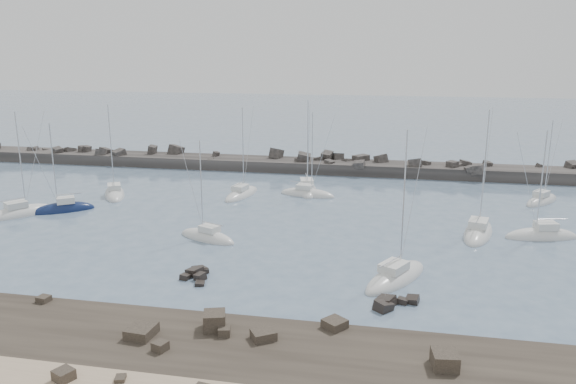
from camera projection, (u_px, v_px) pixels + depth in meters
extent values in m
plane|color=slate|center=(262.00, 247.00, 58.39)|extent=(400.00, 400.00, 0.00)
cube|color=#2C251E|center=(184.00, 357.00, 37.47)|extent=(140.00, 12.00, 0.70)
cube|color=#2C251E|center=(335.00, 324.00, 40.60)|extent=(2.06, 2.06, 0.63)
cube|color=#2C251E|center=(121.00, 379.00, 33.95)|extent=(0.80, 0.90, 0.40)
cube|color=#2C251E|center=(160.00, 346.00, 37.53)|extent=(1.13, 1.14, 0.63)
cube|color=#2C251E|center=(215.00, 321.00, 40.31)|extent=(1.95, 2.01, 1.29)
cube|color=#2C251E|center=(263.00, 335.00, 39.00)|extent=(2.07, 2.00, 0.64)
cube|color=#2C251E|center=(141.00, 331.00, 39.41)|extent=(1.94, 2.18, 0.73)
cube|color=#2C251E|center=(224.00, 331.00, 39.51)|extent=(1.00, 1.03, 0.61)
cube|color=#2C251E|center=(44.00, 299.00, 44.85)|extent=(1.07, 1.01, 0.45)
cube|color=#2C251E|center=(64.00, 376.00, 33.94)|extent=(1.43, 1.42, 0.81)
cube|color=#2C251E|center=(445.00, 360.00, 35.51)|extent=(1.80, 1.94, 1.04)
cube|color=black|center=(204.00, 271.00, 51.46)|extent=(1.02, 1.02, 0.47)
cube|color=black|center=(185.00, 278.00, 50.11)|extent=(0.98, 0.96, 0.90)
cube|color=black|center=(200.00, 277.00, 49.91)|extent=(1.20, 1.21, 0.84)
cube|color=black|center=(195.00, 274.00, 51.06)|extent=(1.75, 1.73, 1.32)
cube|color=black|center=(200.00, 271.00, 51.74)|extent=(1.68, 1.71, 0.91)
cube|color=black|center=(200.00, 285.00, 48.86)|extent=(1.02, 0.97, 0.74)
cube|color=black|center=(386.00, 305.00, 45.18)|extent=(1.98, 1.92, 1.51)
cube|color=black|center=(391.00, 304.00, 45.08)|extent=(1.19, 1.11, 0.92)
cube|color=black|center=(403.00, 301.00, 45.37)|extent=(1.06, 1.07, 0.63)
cube|color=black|center=(383.00, 307.00, 44.12)|extent=(1.82, 1.79, 1.13)
cube|color=black|center=(412.00, 300.00, 45.42)|extent=(1.25, 1.26, 0.79)
cube|color=#2F2C2A|center=(272.00, 168.00, 95.87)|extent=(115.00, 6.00, 3.20)
cube|color=#2F2C2A|center=(30.00, 150.00, 103.42)|extent=(1.43, 1.68, 1.52)
cube|color=#2F2C2A|center=(318.00, 159.00, 94.80)|extent=(1.74, 1.52, 1.12)
cube|color=#2F2C2A|center=(34.00, 150.00, 103.90)|extent=(1.61, 1.40, 1.54)
cube|color=#2F2C2A|center=(45.00, 151.00, 104.38)|extent=(1.43, 1.29, 1.16)
cube|color=#2F2C2A|center=(7.00, 150.00, 106.38)|extent=(1.64, 1.57, 1.01)
cube|color=#2F2C2A|center=(573.00, 166.00, 88.57)|extent=(2.57, 2.57, 1.62)
cube|color=#2F2C2A|center=(329.00, 163.00, 92.09)|extent=(1.99, 1.91, 1.26)
cube|color=#2F2C2A|center=(539.00, 166.00, 89.25)|extent=(1.44, 1.42, 1.17)
cube|color=#2F2C2A|center=(83.00, 150.00, 102.20)|extent=(1.86, 1.71, 1.45)
cube|color=#2F2C2A|center=(66.00, 151.00, 103.25)|extent=(1.77, 1.91, 1.40)
cube|color=#2F2C2A|center=(381.00, 160.00, 93.04)|extent=(2.75, 2.44, 2.41)
cube|color=#2F2C2A|center=(487.00, 164.00, 89.96)|extent=(1.70, 1.66, 1.23)
cube|color=#2F2C2A|center=(361.00, 159.00, 94.52)|extent=(3.14, 2.99, 1.54)
cube|color=#2F2C2A|center=(426.00, 163.00, 90.87)|extent=(1.62, 1.59, 0.85)
cube|color=#2F2C2A|center=(58.00, 151.00, 101.28)|extent=(2.13, 2.15, 1.60)
cube|color=#2F2C2A|center=(454.00, 166.00, 90.89)|extent=(2.30, 2.48, 1.73)
cube|color=#2F2C2A|center=(469.00, 169.00, 87.08)|extent=(1.53, 1.60, 1.23)
cube|color=#2F2C2A|center=(304.00, 160.00, 93.88)|extent=(1.47, 1.53, 1.00)
cube|color=#2F2C2A|center=(304.00, 158.00, 93.66)|extent=(2.58, 2.20, 2.19)
cube|color=#2F2C2A|center=(276.00, 154.00, 96.47)|extent=(2.55, 2.50, 2.25)
cube|color=#2F2C2A|center=(347.00, 162.00, 94.07)|extent=(1.88, 2.00, 1.44)
cube|color=#2F2C2A|center=(105.00, 153.00, 100.83)|extent=(2.46, 2.21, 2.23)
cube|color=#2F2C2A|center=(458.00, 167.00, 90.17)|extent=(2.35, 2.35, 1.61)
cube|color=#2F2C2A|center=(211.00, 160.00, 95.51)|extent=(0.95, 1.14, 0.92)
cube|color=#2F2C2A|center=(70.00, 151.00, 102.91)|extent=(2.34, 2.60, 1.89)
cube|color=#2F2C2A|center=(300.00, 161.00, 93.88)|extent=(1.64, 1.76, 1.16)
cube|color=#2F2C2A|center=(152.00, 150.00, 100.21)|extent=(1.66, 1.73, 1.85)
cube|color=#2F2C2A|center=(477.00, 169.00, 87.03)|extent=(2.52, 2.48, 1.76)
cube|color=#2F2C2A|center=(216.00, 154.00, 98.02)|extent=(1.41, 1.27, 1.18)
cube|color=#2F2C2A|center=(452.00, 164.00, 89.02)|extent=(2.10, 2.08, 1.14)
cube|color=#2F2C2A|center=(337.00, 158.00, 95.87)|extent=(2.56, 2.88, 1.97)
cube|color=#2F2C2A|center=(359.00, 164.00, 90.25)|extent=(2.10, 1.85, 1.57)
cube|color=#2F2C2A|center=(87.00, 149.00, 102.27)|extent=(1.39, 1.33, 1.39)
cube|color=#2F2C2A|center=(176.00, 151.00, 100.50)|extent=(2.80, 2.52, 2.53)
cube|color=#2F2C2A|center=(119.00, 154.00, 98.79)|extent=(2.73, 2.84, 1.75)
cube|color=#2F2C2A|center=(327.00, 158.00, 95.37)|extent=(2.14, 2.64, 2.53)
cube|color=#2F2C2A|center=(101.00, 154.00, 99.45)|extent=(2.31, 2.45, 2.19)
cube|color=#2F2C2A|center=(415.00, 163.00, 89.66)|extent=(2.26, 1.96, 1.90)
cube|color=#2F2C2A|center=(465.00, 165.00, 90.60)|extent=(2.14, 1.87, 1.83)
ellipsoid|color=silver|center=(21.00, 215.00, 69.47)|extent=(7.23, 8.60, 2.31)
cube|color=silver|center=(16.00, 205.00, 68.85)|extent=(2.83, 2.99, 0.76)
cylinder|color=silver|center=(20.00, 160.00, 68.24)|extent=(0.13, 0.13, 11.69)
cylinder|color=silver|center=(10.00, 200.00, 68.27)|extent=(2.11, 2.88, 0.11)
ellipsoid|color=silver|center=(115.00, 195.00, 78.83)|extent=(6.46, 8.78, 2.24)
cube|color=silver|center=(114.00, 187.00, 78.10)|extent=(2.67, 2.93, 0.73)
cylinder|color=silver|center=(111.00, 147.00, 77.79)|extent=(0.13, 0.13, 11.56)
cylinder|color=silver|center=(114.00, 183.00, 77.38)|extent=(1.75, 3.05, 0.10)
ellipsoid|color=#101D45|center=(63.00, 211.00, 71.20)|extent=(7.53, 6.27, 2.23)
cube|color=silver|center=(66.00, 200.00, 71.02)|extent=(2.61, 2.46, 0.80)
cylinder|color=silver|center=(53.00, 164.00, 69.47)|extent=(0.14, 0.14, 10.20)
cylinder|color=silver|center=(69.00, 194.00, 71.04)|extent=(2.54, 1.83, 0.11)
ellipsoid|color=silver|center=(242.00, 195.00, 78.64)|extent=(4.32, 8.74, 2.12)
cube|color=silver|center=(240.00, 187.00, 77.96)|extent=(2.15, 2.65, 0.67)
cylinder|color=silver|center=(243.00, 148.00, 77.62)|extent=(0.11, 0.11, 11.31)
cylinder|color=silver|center=(238.00, 184.00, 77.29)|extent=(0.81, 3.29, 0.10)
ellipsoid|color=silver|center=(307.00, 195.00, 78.80)|extent=(8.27, 3.86, 2.02)
cube|color=silver|center=(305.00, 187.00, 78.65)|extent=(2.48, 1.98, 0.65)
cylinder|color=silver|center=(312.00, 152.00, 77.04)|extent=(0.11, 0.11, 10.74)
cylinder|color=silver|center=(301.00, 182.00, 78.70)|extent=(3.15, 0.66, 0.09)
ellipsoid|color=silver|center=(207.00, 238.00, 60.72)|extent=(7.59, 4.88, 2.01)
cube|color=silver|center=(209.00, 229.00, 60.23)|extent=(2.45, 2.14, 0.69)
cylinder|color=silver|center=(201.00, 186.00, 59.61)|extent=(0.12, 0.12, 9.83)
cylinder|color=silver|center=(213.00, 224.00, 59.80)|extent=(2.73, 1.21, 0.10)
ellipsoid|color=silver|center=(307.00, 191.00, 81.13)|extent=(4.75, 9.35, 2.25)
cube|color=silver|center=(307.00, 181.00, 81.24)|extent=(2.33, 2.85, 0.71)
cylinder|color=silver|center=(308.00, 144.00, 78.71)|extent=(0.12, 0.12, 12.08)
cylinder|color=silver|center=(306.00, 176.00, 81.68)|extent=(0.92, 3.51, 0.10)
ellipsoid|color=silver|center=(396.00, 279.00, 49.99)|extent=(6.92, 9.38, 2.30)
cube|color=silver|center=(394.00, 267.00, 49.32)|extent=(2.86, 3.14, 0.72)
cylinder|color=silver|center=(404.00, 200.00, 48.76)|extent=(0.12, 0.12, 12.35)
cylinder|color=silver|center=(390.00, 262.00, 48.68)|extent=(1.87, 3.25, 0.10)
ellipsoid|color=silver|center=(541.00, 237.00, 61.08)|extent=(8.33, 4.18, 2.25)
cube|color=silver|center=(546.00, 226.00, 60.75)|extent=(2.54, 2.06, 0.78)
cylinder|color=silver|center=(542.00, 181.00, 59.49)|extent=(0.13, 0.13, 10.78)
cylinder|color=silver|center=(552.00, 219.00, 60.59)|extent=(3.14, 0.82, 0.11)
ellipsoid|color=silver|center=(478.00, 234.00, 62.20)|extent=(5.07, 9.80, 2.42)
cube|color=silver|center=(478.00, 223.00, 61.44)|extent=(2.46, 3.00, 0.78)
cylinder|color=silver|center=(484.00, 168.00, 61.04)|extent=(0.13, 0.13, 12.66)
cylinder|color=silver|center=(478.00, 218.00, 60.68)|extent=(1.01, 3.67, 0.11)
ellipsoid|color=silver|center=(542.00, 202.00, 75.25)|extent=(6.36, 7.35, 2.08)
cube|color=silver|center=(541.00, 193.00, 74.70)|extent=(2.46, 2.58, 0.72)
cylinder|color=silver|center=(549.00, 158.00, 74.17)|extent=(0.12, 0.12, 10.09)
cylinder|color=silver|center=(540.00, 189.00, 74.20)|extent=(1.89, 2.44, 0.10)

